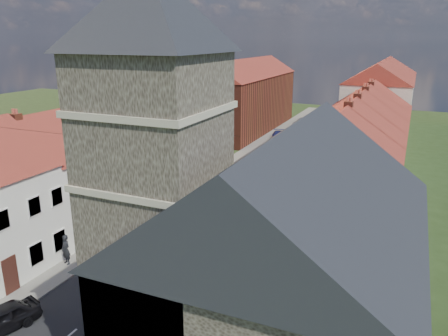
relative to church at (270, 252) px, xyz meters
The scene contains 21 objects.
road 28.87m from the church, 109.33° to the left, with size 7.00×90.00×0.02m, color black.
pavement_left 30.57m from the church, 117.29° to the left, with size 1.80×90.00×0.12m, color gray.
pavement_right 27.75m from the church, 100.53° to the left, with size 1.80×90.00×0.12m, color gray.
church is the anchor object (origin of this frame).
cottage_r_tudor 9.48m from the church, 90.57° to the left, with size 8.30×5.20×9.00m.
cottage_r_white_near 14.84m from the church, 90.23° to the left, with size 8.30×6.00×9.00m.
cottage_r_cream_mid 20.22m from the church, 90.17° to the left, with size 8.30×5.20×9.00m.
cottage_r_pink 25.61m from the church, 90.13° to the left, with size 8.30×6.00×9.00m.
cottage_r_white_far 31.00m from the church, 90.11° to the left, with size 8.30×5.20×9.00m.
cottage_r_cream_far 36.40m from the church, 90.09° to the left, with size 8.30×6.00×9.00m.
cottage_l_white 20.61m from the church, 155.20° to the left, with size 8.30×6.90×8.80m.
cottage_l_brick_mid 23.81m from the church, 141.73° to the left, with size 8.30×5.70×9.10m.
cottage_l_pink 27.78m from the church, 132.28° to the left, with size 8.30×6.30×8.80m.
block_right_far 51.68m from the church, 90.07° to the left, with size 8.30×24.20×10.50m.
block_left_far 50.27m from the church, 111.79° to the left, with size 8.30×24.20×10.50m.
lamppost 21.38m from the church, 128.30° to the left, with size 0.88×0.15×6.00m.
car_mid 18.59m from the church, 130.31° to the left, with size 1.37×3.92×1.29m, color #93959A.
car_far 43.92m from the church, 105.99° to the left, with size 1.70×4.19×1.22m, color navy.
car_distant 54.12m from the church, 102.19° to the left, with size 2.18×4.73×1.31m, color #98999F.
pedestrian_left 15.53m from the church, 163.16° to the left, with size 0.68×0.45×1.87m, color black.
pedestrian_right 11.37m from the church, 114.53° to the left, with size 0.84×0.65×1.73m, color #2A2522.
Camera 1 is at (13.52, -10.47, 13.38)m, focal length 35.00 mm.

